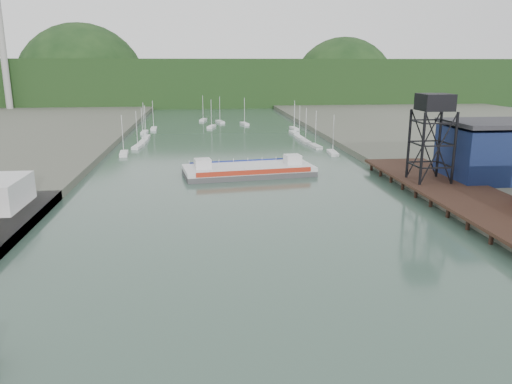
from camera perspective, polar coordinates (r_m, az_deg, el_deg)
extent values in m
cube|color=black|center=(88.69, 23.73, -0.80)|extent=(14.00, 70.00, 0.50)
cylinder|color=black|center=(86.15, 20.20, -1.64)|extent=(0.60, 0.60, 2.20)
cylinder|color=black|center=(92.08, 26.91, -1.33)|extent=(0.60, 0.60, 2.20)
cylinder|color=black|center=(93.73, 18.49, 4.68)|extent=(0.50, 0.50, 13.00)
cylinder|color=black|center=(96.38, 21.75, 4.64)|extent=(0.50, 0.50, 13.00)
cylinder|color=black|center=(99.14, 17.07, 5.28)|extent=(0.50, 0.50, 13.00)
cylinder|color=black|center=(101.65, 20.19, 5.24)|extent=(0.50, 0.50, 13.00)
cube|color=black|center=(96.80, 19.77, 9.64)|extent=(5.50, 5.50, 3.00)
cube|color=#0D1939|center=(106.97, 26.12, 3.96)|extent=(20.00, 14.00, 10.00)
cube|color=#2D2D33|center=(106.21, 26.47, 7.08)|extent=(20.50, 14.50, 0.80)
cube|color=silver|center=(136.36, -14.87, 4.25)|extent=(2.67, 7.65, 0.90)
cube|color=silver|center=(147.19, -13.37, 5.06)|extent=(2.81, 7.67, 0.90)
cube|color=silver|center=(155.83, -12.78, 5.60)|extent=(2.35, 7.59, 0.90)
cube|color=silver|center=(165.59, -12.44, 6.12)|extent=(2.01, 7.50, 0.90)
cube|color=silver|center=(177.85, -12.63, 6.66)|extent=(2.00, 7.50, 0.90)
cube|color=silver|center=(187.33, -11.61, 7.09)|extent=(2.16, 7.54, 0.90)
cube|color=silver|center=(134.54, 8.75, 4.43)|extent=(2.53, 7.62, 0.90)
cube|color=silver|center=(145.02, 6.78, 5.21)|extent=(2.76, 7.67, 0.90)
cube|color=silver|center=(153.27, 5.68, 5.74)|extent=(2.22, 7.56, 0.90)
cube|color=silver|center=(161.95, 4.97, 6.22)|extent=(2.18, 7.54, 0.90)
cube|color=silver|center=(172.81, 4.38, 6.75)|extent=(2.46, 7.61, 0.90)
cube|color=silver|center=(184.52, 4.37, 7.24)|extent=(2.48, 7.61, 0.90)
cube|color=silver|center=(190.37, -5.11, 7.44)|extent=(3.78, 7.76, 0.90)
cube|color=silver|center=(199.01, -1.32, 7.80)|extent=(3.31, 7.74, 0.90)
cube|color=silver|center=(206.37, -4.14, 8.00)|extent=(3.76, 7.76, 0.90)
cube|color=silver|center=(214.18, -6.05, 8.19)|extent=(3.40, 7.74, 0.90)
cylinder|color=#A1A19C|center=(280.58, -26.95, 14.29)|extent=(3.20, 3.20, 60.00)
cube|color=black|center=(329.21, -5.17, 12.40)|extent=(500.00, 120.00, 28.00)
sphere|color=black|center=(337.28, -19.13, 11.05)|extent=(80.00, 80.00, 80.00)
sphere|color=black|center=(352.98, 9.89, 11.41)|extent=(70.00, 70.00, 70.00)
cube|color=#454447|center=(107.96, -0.85, 2.25)|extent=(28.93, 14.84, 1.11)
cube|color=silver|center=(107.76, -0.85, 2.77)|extent=(28.93, 14.84, 0.88)
cube|color=#B12814|center=(102.41, -0.12, 2.28)|extent=(24.11, 3.58, 1.00)
cube|color=navy|center=(113.05, -1.51, 3.43)|extent=(24.11, 3.58, 1.00)
cube|color=silver|center=(105.66, -6.11, 3.19)|extent=(3.75, 3.75, 2.21)
cube|color=silver|center=(110.20, 4.20, 3.70)|extent=(3.75, 3.75, 2.21)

